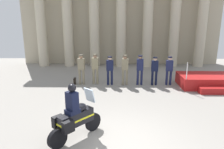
{
  "coord_description": "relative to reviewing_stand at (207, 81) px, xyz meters",
  "views": [
    {
      "loc": [
        -0.17,
        -6.17,
        3.89
      ],
      "look_at": [
        -0.32,
        3.14,
        1.38
      ],
      "focal_mm": 35.32,
      "sensor_mm": 36.0,
      "label": 1
    }
  ],
  "objects": [
    {
      "name": "officer_in_row_3",
      "position": [
        -4.61,
        0.26,
        0.71
      ],
      "size": [
        0.4,
        0.26,
        1.74
      ],
      "rotation": [
        0.0,
        0.0,
        3.03
      ],
      "color": "#7A7056",
      "rests_on": "ground_plane"
    },
    {
      "name": "officer_in_row_1",
      "position": [
        -6.31,
        0.42,
        0.72
      ],
      "size": [
        0.4,
        0.26,
        1.76
      ],
      "rotation": [
        0.0,
        0.0,
        3.03
      ],
      "color": "#847A5B",
      "rests_on": "ground_plane"
    },
    {
      "name": "officer_in_row_4",
      "position": [
        -3.76,
        0.29,
        0.7
      ],
      "size": [
        0.4,
        0.26,
        1.72
      ],
      "rotation": [
        0.0,
        0.0,
        3.03
      ],
      "color": "#191E42",
      "rests_on": "ground_plane"
    },
    {
      "name": "officer_in_row_2",
      "position": [
        -5.46,
        0.26,
        0.67
      ],
      "size": [
        0.4,
        0.26,
        1.66
      ],
      "rotation": [
        0.0,
        0.0,
        3.03
      ],
      "color": "#141938",
      "rests_on": "ground_plane"
    },
    {
      "name": "briefcase_on_ground",
      "position": [
        -7.52,
        0.37,
        -0.13
      ],
      "size": [
        0.1,
        0.32,
        0.36
      ],
      "primitive_type": "cube",
      "color": "black",
      "rests_on": "ground_plane"
    },
    {
      "name": "officer_in_row_0",
      "position": [
        -7.1,
        0.31,
        0.71
      ],
      "size": [
        0.4,
        0.26,
        1.74
      ],
      "rotation": [
        0.0,
        0.0,
        3.03
      ],
      "color": "#7A7056",
      "rests_on": "ground_plane"
    },
    {
      "name": "officer_in_row_5",
      "position": [
        -2.93,
        0.26,
        0.65
      ],
      "size": [
        0.4,
        0.26,
        1.63
      ],
      "rotation": [
        0.0,
        0.0,
        3.03
      ],
      "color": "black",
      "rests_on": "ground_plane"
    },
    {
      "name": "ground_plane",
      "position": [
        -4.98,
        -5.72,
        -0.31
      ],
      "size": [
        28.0,
        28.0,
        0.0
      ],
      "primitive_type": "plane",
      "color": "gray"
    },
    {
      "name": "motorcycle_with_rider",
      "position": [
        -6.44,
        -5.57,
        0.48
      ],
      "size": [
        1.47,
        1.65,
        1.9
      ],
      "rotation": [
        0.0,
        0.0,
        0.85
      ],
      "color": "black",
      "rests_on": "ground_plane"
    },
    {
      "name": "officer_in_row_6",
      "position": [
        -2.09,
        0.3,
        0.66
      ],
      "size": [
        0.4,
        0.26,
        1.65
      ],
      "rotation": [
        0.0,
        0.0,
        3.03
      ],
      "color": "#191E42",
      "rests_on": "ground_plane"
    },
    {
      "name": "colonnade_backdrop",
      "position": [
        -4.74,
        5.68,
        3.48
      ],
      "size": [
        15.82,
        1.61,
        7.22
      ],
      "color": "#B6AB91",
      "rests_on": "ground_plane"
    },
    {
      "name": "reviewing_stand",
      "position": [
        0.0,
        0.0,
        0.0
      ],
      "size": [
        3.04,
        2.36,
        1.55
      ],
      "color": "#A51919",
      "rests_on": "ground_plane"
    }
  ]
}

